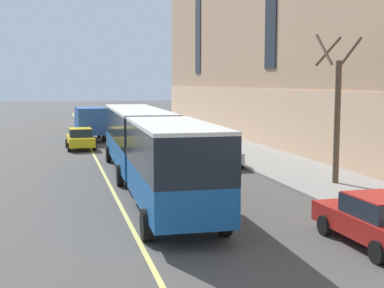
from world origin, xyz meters
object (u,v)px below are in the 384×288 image
at_px(street_tree_far_uptown, 337,110).
at_px(parked_car_red_0, 376,221).
at_px(parked_car_white_2, 190,142).
at_px(box_truck, 89,121).
at_px(parked_car_silver_1, 219,153).
at_px(city_bus, 147,144).
at_px(taxi_cab, 80,139).
at_px(parked_car_red_3, 166,131).

bearing_deg(street_tree_far_uptown, parked_car_red_0, -112.01).
relative_size(parked_car_white_2, box_truck, 0.71).
bearing_deg(parked_car_silver_1, street_tree_far_uptown, -63.48).
height_order(city_bus, taxi_cab, city_bus).
bearing_deg(city_bus, street_tree_far_uptown, -12.50).
relative_size(city_bus, parked_car_red_3, 4.74).
xyz_separation_m(parked_car_red_0, parked_car_silver_1, (0.03, 16.01, 0.00)).
height_order(parked_car_silver_1, parked_car_red_3, same).
height_order(box_truck, street_tree_far_uptown, street_tree_far_uptown).
xyz_separation_m(parked_car_red_3, street_tree_far_uptown, (3.79, -21.62, 2.79)).
xyz_separation_m(city_bus, street_tree_far_uptown, (8.61, -1.91, 1.55)).
bearing_deg(parked_car_silver_1, box_truck, 112.37).
bearing_deg(box_truck, taxi_cab, -100.09).
distance_m(city_bus, street_tree_far_uptown, 8.96).
bearing_deg(parked_car_white_2, parked_car_red_3, 90.45).
relative_size(parked_car_silver_1, parked_car_white_2, 0.94).
distance_m(parked_car_white_2, parked_car_red_3, 8.32).
relative_size(city_bus, street_tree_far_uptown, 2.94).
bearing_deg(parked_car_silver_1, parked_car_white_2, 91.59).
xyz_separation_m(box_truck, taxi_cab, (-1.01, -5.69, -0.84)).
height_order(city_bus, street_tree_far_uptown, street_tree_far_uptown).
bearing_deg(box_truck, city_bus, -86.09).
distance_m(city_bus, parked_car_red_3, 20.33).
bearing_deg(parked_car_red_3, parked_car_silver_1, -89.06).
xyz_separation_m(parked_car_white_2, box_truck, (-6.32, 9.60, 0.84)).
height_order(parked_car_red_3, street_tree_far_uptown, street_tree_far_uptown).
bearing_deg(city_bus, parked_car_silver_1, 45.89).
distance_m(parked_car_red_3, taxi_cab, 8.50).
distance_m(city_bus, taxi_cab, 15.54).
relative_size(parked_car_red_0, street_tree_far_uptown, 0.66).
relative_size(parked_car_red_0, taxi_cab, 1.05).
bearing_deg(parked_car_white_2, street_tree_far_uptown, -74.34).
height_order(city_bus, parked_car_white_2, city_bus).
height_order(parked_car_red_0, box_truck, box_truck).
bearing_deg(parked_car_white_2, city_bus, -113.22).
height_order(parked_car_silver_1, street_tree_far_uptown, street_tree_far_uptown).
distance_m(parked_car_silver_1, parked_car_red_3, 14.50).
distance_m(city_bus, parked_car_red_0, 11.97).
relative_size(parked_car_silver_1, street_tree_far_uptown, 0.62).
height_order(parked_car_white_2, box_truck, box_truck).
bearing_deg(taxi_cab, parked_car_red_0, -74.03).
bearing_deg(parked_car_white_2, box_truck, 123.36).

